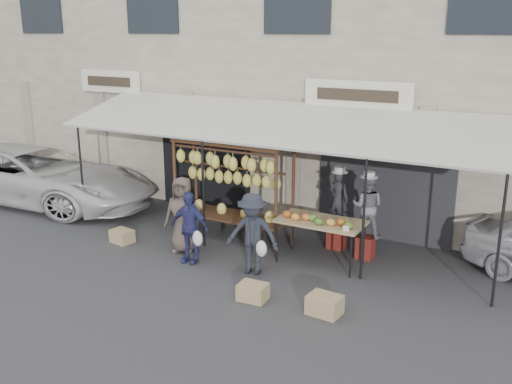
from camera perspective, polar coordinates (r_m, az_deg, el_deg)
ground_plane at (r=11.00m, az=-4.16°, el=-8.20°), size 90.00×90.00×0.00m
shophouse at (r=15.89m, az=8.74°, el=12.69°), size 24.00×6.15×7.30m
awning at (r=12.16m, az=1.53°, el=6.85°), size 10.00×2.35×2.92m
banana_rack at (r=12.18m, az=-2.49°, el=2.07°), size 2.60×0.90×2.24m
produce_table at (r=11.19m, az=6.40°, el=-3.01°), size 1.70×0.90×1.04m
vendor_left at (r=12.00m, az=8.25°, el=-0.67°), size 0.48×0.35×1.21m
vendor_right at (r=11.56m, az=11.09°, el=-1.42°), size 0.69×0.58×1.27m
customer_left at (r=11.89m, az=-7.33°, el=-2.27°), size 0.88×0.68×1.60m
customer_mid at (r=11.35m, az=-6.66°, el=-3.54°), size 0.86×0.39×1.45m
customer_right at (r=10.75m, az=-0.36°, el=-4.20°), size 1.12×0.78×1.58m
stool_left at (r=12.27m, az=8.09°, el=-4.47°), size 0.41×0.41×0.49m
stool_right at (r=11.84m, az=10.87°, el=-5.44°), size 0.41×0.41×0.46m
crate_near_a at (r=9.95m, az=-0.31°, el=-9.95°), size 0.51×0.40×0.29m
crate_near_b at (r=9.55m, az=6.88°, el=-11.13°), size 0.56×0.45×0.32m
crate_far at (r=12.84m, az=-13.24°, el=-4.32°), size 0.52×0.43×0.28m
van at (r=16.57m, az=-22.04°, el=2.87°), size 5.34×2.74×2.16m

